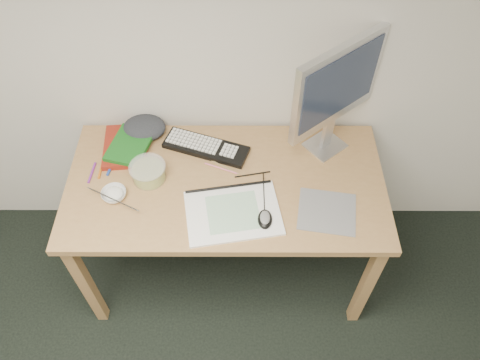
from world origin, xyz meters
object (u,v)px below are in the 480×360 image
at_px(desk, 226,193).
at_px(rice_bowl, 114,194).
at_px(keyboard, 206,147).
at_px(monitor, 337,88).
at_px(sketchpad, 233,213).

bearing_deg(desk, rice_bowl, -170.34).
height_order(keyboard, monitor, monitor).
relative_size(desk, sketchpad, 3.61).
distance_m(desk, rice_bowl, 0.49).
bearing_deg(rice_bowl, desk, 9.66).
relative_size(keyboard, rice_bowl, 3.69).
bearing_deg(desk, monitor, 25.48).
xyz_separation_m(desk, monitor, (0.46, 0.22, 0.43)).
relative_size(desk, monitor, 2.52).
bearing_deg(monitor, desk, 166.41).
relative_size(keyboard, monitor, 0.71).
bearing_deg(sketchpad, desk, 92.25).
distance_m(desk, sketchpad, 0.19).
bearing_deg(monitor, sketchpad, -176.83).
height_order(monitor, rice_bowl, monitor).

